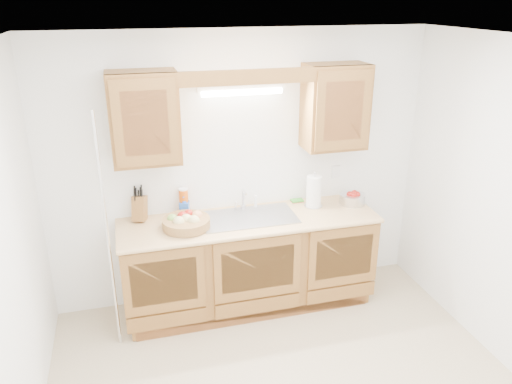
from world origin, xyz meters
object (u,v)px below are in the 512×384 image
object	(u,v)px
paper_towel	(314,192)
apple_bowl	(352,198)
knife_block	(140,208)
fruit_basket	(186,222)

from	to	relation	value
paper_towel	apple_bowl	world-z (taller)	paper_towel
paper_towel	apple_bowl	xyz separation A→B (m)	(0.38, -0.03, -0.09)
knife_block	apple_bowl	size ratio (longest dim) A/B	1.04
knife_block	paper_towel	size ratio (longest dim) A/B	0.90
fruit_basket	knife_block	distance (m)	0.46
knife_block	apple_bowl	world-z (taller)	knife_block
fruit_basket	knife_block	bearing A→B (deg)	143.77
fruit_basket	apple_bowl	size ratio (longest dim) A/B	1.73
fruit_basket	knife_block	size ratio (longest dim) A/B	1.67
fruit_basket	apple_bowl	world-z (taller)	fruit_basket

